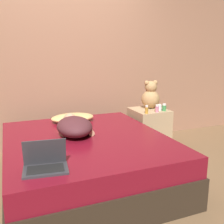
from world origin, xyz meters
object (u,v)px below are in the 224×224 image
object	(u,v)px
teddy_bear	(151,96)
bottle_amber	(147,110)
person_lying	(74,126)
laptop	(45,163)
pillow	(73,118)
bottle_pink	(157,109)
bottle_clear	(159,107)
bottle_green	(164,107)

from	to	relation	value
teddy_bear	bottle_amber	world-z (taller)	teddy_bear
person_lying	laptop	xyz separation A→B (m)	(-0.41, -0.75, -0.04)
pillow	bottle_pink	world-z (taller)	bottle_pink
laptop	bottle_pink	xyz separation A→B (m)	(1.60, 1.05, 0.07)
teddy_bear	bottle_amber	size ratio (longest dim) A/B	3.60
person_lying	laptop	world-z (taller)	laptop
bottle_clear	bottle_amber	size ratio (longest dim) A/B	0.77
bottle_pink	bottle_green	distance (m)	0.13
laptop	bottle_green	size ratio (longest dim) A/B	3.51
laptop	bottle_amber	distance (m)	1.77
bottle_amber	bottle_green	world-z (taller)	bottle_amber
pillow	bottle_clear	world-z (taller)	bottle_clear
pillow	bottle_green	bearing A→B (deg)	-8.84
laptop	bottle_amber	size ratio (longest dim) A/B	3.17
pillow	bottle_green	xyz separation A→B (m)	(1.22, -0.19, 0.07)
pillow	person_lying	size ratio (longest dim) A/B	0.76
person_lying	bottle_clear	xyz separation A→B (m)	(1.28, 0.38, 0.02)
person_lying	bottle_amber	world-z (taller)	person_lying
bottle_amber	pillow	bearing A→B (deg)	165.49
teddy_bear	bottle_pink	world-z (taller)	teddy_bear
teddy_bear	bottle_amber	distance (m)	0.38
person_lying	teddy_bear	bearing A→B (deg)	29.50
teddy_bear	bottle_clear	world-z (taller)	teddy_bear
person_lying	bottle_pink	bearing A→B (deg)	19.18
bottle_clear	bottle_green	bearing A→B (deg)	-50.45
pillow	bottle_pink	xyz separation A→B (m)	(1.09, -0.22, 0.07)
bottle_green	pillow	bearing A→B (deg)	171.16
teddy_bear	bottle_clear	bearing A→B (deg)	-78.49
laptop	bottle_amber	world-z (taller)	laptop
laptop	bottle_green	xyz separation A→B (m)	(1.74, 1.08, 0.07)
bottle_clear	bottle_green	world-z (taller)	bottle_green
pillow	bottle_amber	world-z (taller)	bottle_amber
teddy_bear	bottle_pink	bearing A→B (deg)	-101.08
teddy_bear	bottle_green	size ratio (longest dim) A/B	3.97
bottle_green	bottle_pink	bearing A→B (deg)	-166.71
person_lying	laptop	size ratio (longest dim) A/B	2.00
pillow	laptop	xyz separation A→B (m)	(-0.52, -1.27, 0.00)
person_lying	bottle_clear	size ratio (longest dim) A/B	8.22
bottle_amber	bottle_green	bearing A→B (deg)	9.28
person_lying	teddy_bear	world-z (taller)	teddy_bear
pillow	laptop	world-z (taller)	laptop
pillow	bottle_clear	distance (m)	1.19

